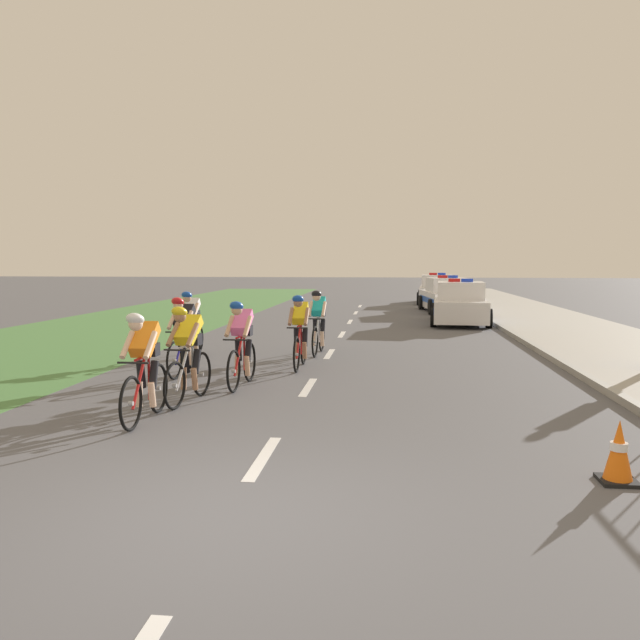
{
  "coord_description": "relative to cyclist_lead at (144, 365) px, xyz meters",
  "views": [
    {
      "loc": [
        1.39,
        -5.12,
        2.21
      ],
      "look_at": [
        0.11,
        6.62,
        1.1
      ],
      "focal_mm": 35.43,
      "sensor_mm": 36.0,
      "label": 1
    }
  ],
  "objects": [
    {
      "name": "ground_plane",
      "position": [
        1.93,
        -3.1,
        -0.79
      ],
      "size": [
        160.0,
        160.0,
        0.0
      ],
      "primitive_type": "plane",
      "color": "#56565B"
    },
    {
      "name": "sidewalk_slab",
      "position": [
        8.95,
        10.9,
        -0.73
      ],
      "size": [
        4.14,
        60.0,
        0.12
      ],
      "primitive_type": "cube",
      "color": "#A3A099",
      "rests_on": "ground"
    },
    {
      "name": "kerb_edge",
      "position": [
        6.96,
        10.9,
        -0.72
      ],
      "size": [
        0.16,
        60.0,
        0.13
      ],
      "primitive_type": "cube",
      "color": "#9E9E99",
      "rests_on": "ground"
    },
    {
      "name": "grass_verge",
      "position": [
        -5.76,
        10.9,
        -0.78
      ],
      "size": [
        7.0,
        60.0,
        0.01
      ],
      "primitive_type": "cube",
      "color": "#4C7F42",
      "rests_on": "ground"
    },
    {
      "name": "lane_markings_centre",
      "position": [
        1.93,
        8.6,
        -0.78
      ],
      "size": [
        0.14,
        29.6,
        0.01
      ],
      "color": "white",
      "rests_on": "ground"
    },
    {
      "name": "cyclist_lead",
      "position": [
        0.0,
        0.0,
        0.0
      ],
      "size": [
        0.42,
        1.72,
        1.56
      ],
      "color": "black",
      "rests_on": "ground"
    },
    {
      "name": "cyclist_second",
      "position": [
        0.23,
        1.2,
        0.0
      ],
      "size": [
        0.45,
        1.72,
        1.56
      ],
      "color": "black",
      "rests_on": "ground"
    },
    {
      "name": "cyclist_third",
      "position": [
        0.77,
        2.5,
        0.0
      ],
      "size": [
        0.43,
        1.72,
        1.56
      ],
      "color": "black",
      "rests_on": "ground"
    },
    {
      "name": "cyclist_fourth",
      "position": [
        -0.6,
        3.51,
        0.0
      ],
      "size": [
        0.43,
        1.72,
        1.56
      ],
      "color": "black",
      "rests_on": "ground"
    },
    {
      "name": "cyclist_fifth",
      "position": [
        1.52,
        4.5,
        0.0
      ],
      "size": [
        0.42,
        1.72,
        1.56
      ],
      "color": "black",
      "rests_on": "ground"
    },
    {
      "name": "cyclist_sixth",
      "position": [
        1.68,
        6.5,
        0.0
      ],
      "size": [
        0.43,
        1.72,
        1.56
      ],
      "color": "black",
      "rests_on": "ground"
    },
    {
      "name": "cyclist_seventh",
      "position": [
        -1.17,
        5.73,
        0.0
      ],
      "size": [
        0.42,
        1.72,
        1.56
      ],
      "color": "black",
      "rests_on": "ground"
    },
    {
      "name": "police_car_nearest",
      "position": [
        5.83,
        14.36,
        -0.11
      ],
      "size": [
        2.27,
        4.53,
        1.59
      ],
      "color": "white",
      "rests_on": "ground"
    },
    {
      "name": "police_car_second",
      "position": [
        5.84,
        19.5,
        -0.11
      ],
      "size": [
        2.32,
        4.55,
        1.59
      ],
      "color": "white",
      "rests_on": "ground"
    },
    {
      "name": "police_car_third",
      "position": [
        5.83,
        25.09,
        -0.11
      ],
      "size": [
        2.23,
        4.51,
        1.59
      ],
      "color": "white",
      "rests_on": "ground"
    },
    {
      "name": "traffic_cone_near",
      "position": [
        5.62,
        -1.81,
        -0.48
      ],
      "size": [
        0.36,
        0.36,
        0.64
      ],
      "color": "black",
      "rests_on": "ground"
    }
  ]
}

